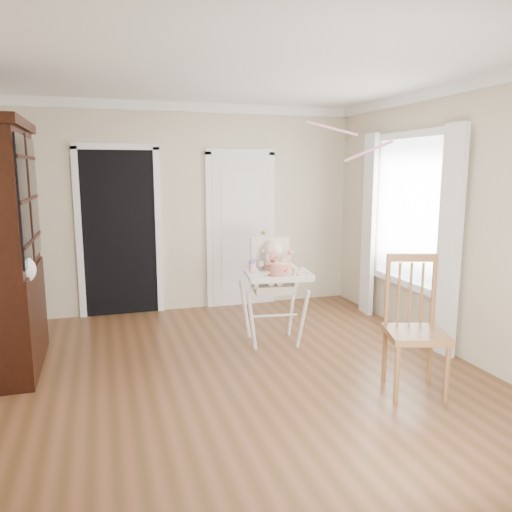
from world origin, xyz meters
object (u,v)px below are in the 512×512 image
object	(u,v)px
high_chair	(273,278)
china_cabinet	(3,249)
sippy_cup	(252,267)
dining_chair	(415,329)
cake	(281,270)

from	to	relation	value
high_chair	china_cabinet	world-z (taller)	china_cabinet
high_chair	sippy_cup	world-z (taller)	high_chair
sippy_cup	dining_chair	size ratio (longest dim) A/B	0.15
high_chair	china_cabinet	size ratio (longest dim) A/B	0.50
china_cabinet	sippy_cup	bearing A→B (deg)	-3.86
sippy_cup	china_cabinet	xyz separation A→B (m)	(-2.33, 0.16, 0.27)
high_chair	cake	distance (m)	0.34
cake	dining_chair	distance (m)	1.44
cake	dining_chair	bearing A→B (deg)	-56.64
high_chair	dining_chair	xyz separation A→B (m)	(0.75, -1.47, -0.18)
china_cabinet	cake	bearing A→B (deg)	-7.89
cake	sippy_cup	bearing A→B (deg)	140.27
high_chair	china_cabinet	distance (m)	2.63
cake	dining_chair	xyz separation A→B (m)	(0.77, -1.17, -0.33)
dining_chair	high_chair	bearing A→B (deg)	134.69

